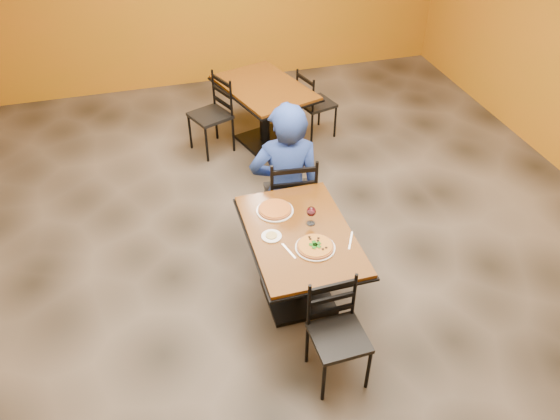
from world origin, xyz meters
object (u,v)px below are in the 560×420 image
object	(u,v)px
chair_second_left	(210,116)
side_plate	(271,236)
plate_far	(275,211)
diner	(286,172)
pizza_far	(275,209)
chair_second_right	(316,104)
chair_main_near	(339,338)
table_second	(264,101)
chair_main_far	(290,195)
pizza_main	(315,246)
table_main	(300,251)
plate_main	(315,248)
wine_glass	(311,215)

from	to	relation	value
chair_second_left	side_plate	size ratio (longest dim) A/B	5.70
chair_second_left	plate_far	bearing A→B (deg)	-18.26
diner	pizza_far	distance (m)	0.64
chair_second_right	pizza_far	size ratio (longest dim) A/B	3.04
chair_main_near	chair_second_left	world-z (taller)	chair_second_left
pizza_far	table_second	bearing A→B (deg)	77.75
chair_main_near	plate_far	world-z (taller)	chair_main_near
chair_main_far	pizza_main	bearing A→B (deg)	90.17
table_main	plate_main	xyz separation A→B (m)	(0.06, -0.20, 0.20)
chair_main_far	side_plate	distance (m)	0.94
diner	pizza_main	distance (m)	1.10
wine_glass	chair_main_far	bearing A→B (deg)	86.28
plate_main	pizza_main	distance (m)	0.02
chair_second_left	table_main	bearing A→B (deg)	-16.15
chair_main_near	plate_main	world-z (taller)	chair_main_near
table_main	chair_second_right	size ratio (longest dim) A/B	1.44
side_plate	diner	bearing A→B (deg)	66.87
diner	side_plate	world-z (taller)	diner
chair_main_near	chair_second_right	bearing A→B (deg)	72.13
pizza_main	pizza_far	xyz separation A→B (m)	(-0.18, 0.52, 0.00)
chair_second_right	plate_main	distance (m)	2.99
chair_second_right	chair_main_near	bearing A→B (deg)	148.33
chair_main_near	chair_second_left	xyz separation A→B (m)	(-0.32, 3.42, 0.03)
table_second	plate_main	xyz separation A→B (m)	(-0.32, -2.80, 0.20)
chair_main_near	pizza_far	bearing A→B (deg)	96.38
table_main	chair_main_near	size ratio (longest dim) A/B	1.45
chair_second_right	chair_main_far	bearing A→B (deg)	138.36
diner	plate_main	bearing A→B (deg)	94.77
diner	pizza_main	xyz separation A→B (m)	(-0.09, -1.10, 0.06)
chair_second_right	plate_far	xyz separation A→B (m)	(-1.15, -2.28, 0.33)
pizza_far	wine_glass	size ratio (longest dim) A/B	1.56
table_main	chair_second_left	xyz separation A→B (m)	(-0.28, 2.60, -0.10)
plate_main	wine_glass	bearing A→B (deg)	78.30
diner	chair_main_near	bearing A→B (deg)	95.96
chair_main_far	plate_far	size ratio (longest dim) A/B	3.13
chair_main_near	chair_second_left	bearing A→B (deg)	93.72
chair_main_near	diner	world-z (taller)	diner
chair_second_left	plate_far	distance (m)	2.30
pizza_far	chair_main_far	bearing A→B (deg)	60.85
chair_second_right	plate_far	distance (m)	2.58
diner	plate_main	size ratio (longest dim) A/B	4.57
table_second	chair_main_near	size ratio (longest dim) A/B	1.69
plate_main	pizza_main	xyz separation A→B (m)	(0.00, 0.00, 0.02)
pizza_main	pizza_far	bearing A→B (deg)	108.60
chair_main_far	table_second	bearing A→B (deg)	-90.65
chair_main_near	side_plate	xyz separation A→B (m)	(-0.27, 0.84, 0.33)
chair_main_near	chair_second_right	world-z (taller)	chair_second_right
side_plate	pizza_main	bearing A→B (deg)	-37.48
plate_far	pizza_far	size ratio (longest dim) A/B	1.11
table_second	chair_main_far	bearing A→B (deg)	-96.81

